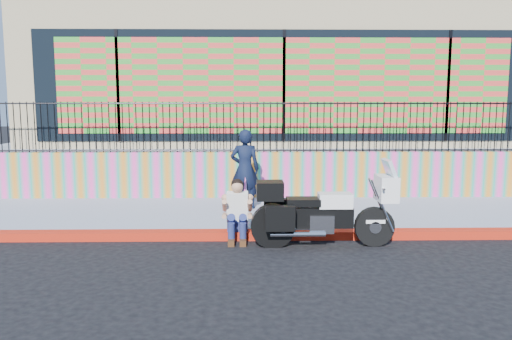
{
  "coord_description": "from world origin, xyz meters",
  "views": [
    {
      "loc": [
        -0.95,
        -8.69,
        2.41
      ],
      "look_at": [
        -0.76,
        1.2,
        1.09
      ],
      "focal_mm": 35.0,
      "sensor_mm": 36.0,
      "label": 1
    }
  ],
  "objects": [
    {
      "name": "ground",
      "position": [
        0.0,
        0.0,
        0.0
      ],
      "size": [
        90.0,
        90.0,
        0.0
      ],
      "primitive_type": "plane",
      "color": "black",
      "rests_on": "ground"
    },
    {
      "name": "red_curb",
      "position": [
        0.0,
        0.0,
        0.07
      ],
      "size": [
        16.0,
        0.3,
        0.15
      ],
      "primitive_type": "cube",
      "color": "#A8120C",
      "rests_on": "ground"
    },
    {
      "name": "sidewalk",
      "position": [
        0.0,
        1.65,
        0.07
      ],
      "size": [
        16.0,
        3.0,
        0.15
      ],
      "primitive_type": "cube",
      "color": "#878FA2",
      "rests_on": "ground"
    },
    {
      "name": "mural_wall",
      "position": [
        0.0,
        3.25,
        0.7
      ],
      "size": [
        16.0,
        0.2,
        1.1
      ],
      "primitive_type": "cube",
      "color": "#FF43A9",
      "rests_on": "sidewalk"
    },
    {
      "name": "metal_fence",
      "position": [
        0.0,
        3.25,
        1.85
      ],
      "size": [
        15.8,
        0.04,
        1.2
      ],
      "primitive_type": null,
      "color": "black",
      "rests_on": "mural_wall"
    },
    {
      "name": "elevated_platform",
      "position": [
        0.0,
        8.35,
        0.62
      ],
      "size": [
        16.0,
        10.0,
        1.25
      ],
      "primitive_type": "cube",
      "color": "#878FA2",
      "rests_on": "ground"
    },
    {
      "name": "storefront_building",
      "position": [
        0.0,
        8.13,
        3.25
      ],
      "size": [
        14.0,
        8.06,
        4.0
      ],
      "color": "tan",
      "rests_on": "elevated_platform"
    },
    {
      "name": "police_motorcycle",
      "position": [
        0.3,
        -0.48,
        0.62
      ],
      "size": [
        2.4,
        0.79,
        1.49
      ],
      "color": "black",
      "rests_on": "ground"
    },
    {
      "name": "police_officer",
      "position": [
        -0.99,
        1.97,
        1.01
      ],
      "size": [
        0.63,
        0.42,
        1.71
      ],
      "primitive_type": "imported",
      "rotation": [
        0.0,
        0.0,
        3.12
      ],
      "color": "black",
      "rests_on": "sidewalk"
    },
    {
      "name": "seated_man",
      "position": [
        -1.12,
        -0.14,
        0.45
      ],
      "size": [
        0.54,
        0.71,
        1.06
      ],
      "color": "navy",
      "rests_on": "ground"
    }
  ]
}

